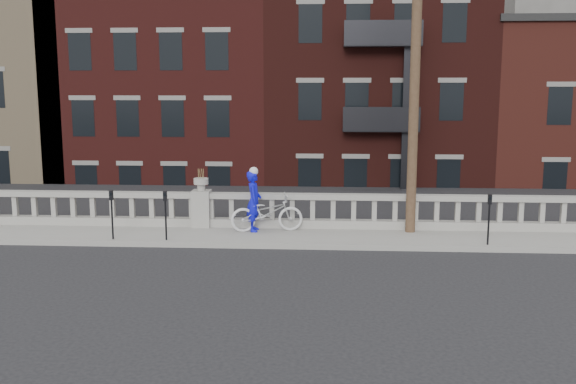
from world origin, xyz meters
TOP-DOWN VIEW (x-y plane):
  - ground at (0.00, 0.00)m, footprint 120.00×120.00m
  - sidewalk at (0.00, 3.00)m, footprint 32.00×2.20m
  - balustrade at (0.00, 3.95)m, footprint 28.00×0.34m
  - planter_pedestal at (0.00, 3.95)m, footprint 0.55×0.55m
  - lower_level at (0.56, 23.04)m, footprint 80.00×44.00m
  - utility_pole at (6.20, 3.60)m, footprint 1.60×0.28m
  - parking_meter_b at (-2.14, 2.15)m, footprint 0.10×0.09m
  - parking_meter_c at (-0.64, 2.15)m, footprint 0.10×0.09m
  - parking_meter_d at (8.08, 2.15)m, footprint 0.10×0.09m
  - bicycle at (2.03, 3.40)m, footprint 2.20×1.14m
  - cyclist at (1.65, 3.42)m, footprint 0.46×0.67m

SIDE VIEW (x-z plane):
  - ground at x=0.00m, z-range 0.00..0.00m
  - sidewalk at x=0.00m, z-range 0.00..0.15m
  - balustrade at x=0.00m, z-range 0.13..1.16m
  - bicycle at x=2.03m, z-range 0.15..1.25m
  - planter_pedestal at x=0.00m, z-range -0.05..1.71m
  - parking_meter_b at x=-2.14m, z-range 0.32..1.68m
  - parking_meter_c at x=-0.64m, z-range 0.32..1.68m
  - parking_meter_d at x=8.08m, z-range 0.32..1.68m
  - cyclist at x=1.65m, z-range 0.15..1.93m
  - lower_level at x=0.56m, z-range -7.77..13.03m
  - utility_pole at x=6.20m, z-range 0.24..10.24m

